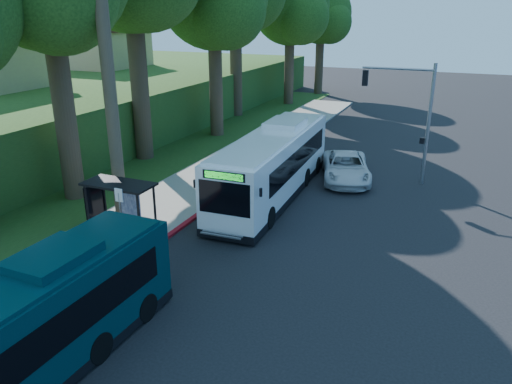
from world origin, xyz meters
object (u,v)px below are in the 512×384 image
at_px(white_bus, 273,163).
at_px(teal_bus, 9,342).
at_px(bus_shelter, 117,197).
at_px(pickup, 346,167).

bearing_deg(white_bus, teal_bus, -94.91).
height_order(bus_shelter, white_bus, white_bus).
bearing_deg(bus_shelter, teal_bus, -67.62).
xyz_separation_m(teal_bus, pickup, (3.81, 21.20, -0.87)).
xyz_separation_m(white_bus, teal_bus, (-0.74, -16.96, -0.20)).
height_order(bus_shelter, pickup, bus_shelter).
height_order(white_bus, pickup, white_bus).
relative_size(bus_shelter, teal_bus, 0.28).
relative_size(teal_bus, pickup, 2.00).
xyz_separation_m(bus_shelter, pickup, (7.72, 11.71, -1.01)).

